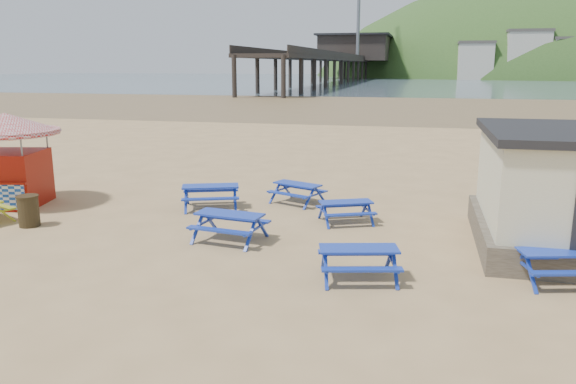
% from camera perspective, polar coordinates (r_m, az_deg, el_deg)
% --- Properties ---
extents(ground, '(400.00, 400.00, 0.00)m').
position_cam_1_polar(ground, '(16.11, -6.12, -4.37)').
color(ground, tan).
rests_on(ground, ground).
extents(wet_sand, '(400.00, 400.00, 0.00)m').
position_cam_1_polar(wet_sand, '(69.85, 9.13, 8.78)').
color(wet_sand, olive).
rests_on(wet_sand, ground).
extents(sea, '(400.00, 400.00, 0.00)m').
position_cam_1_polar(sea, '(184.63, 11.93, 11.09)').
color(sea, '#475966').
rests_on(sea, ground).
extents(picnic_table_blue_a, '(2.28, 2.06, 0.78)m').
position_cam_1_polar(picnic_table_blue_a, '(19.07, -7.85, -0.48)').
color(picnic_table_blue_a, navy).
rests_on(picnic_table_blue_a, ground).
extents(picnic_table_blue_b, '(2.08, 1.91, 0.70)m').
position_cam_1_polar(picnic_table_blue_b, '(19.58, 0.96, -0.13)').
color(picnic_table_blue_b, navy).
rests_on(picnic_table_blue_b, ground).
extents(picnic_table_blue_c, '(1.98, 1.81, 0.67)m').
position_cam_1_polar(picnic_table_blue_c, '(17.26, 5.89, -2.03)').
color(picnic_table_blue_c, navy).
rests_on(picnic_table_blue_c, ground).
extents(picnic_table_blue_d, '(2.05, 1.75, 0.78)m').
position_cam_1_polar(picnic_table_blue_d, '(15.50, -5.94, -3.55)').
color(picnic_table_blue_d, navy).
rests_on(picnic_table_blue_d, ground).
extents(picnic_table_blue_e, '(2.05, 1.79, 0.74)m').
position_cam_1_polar(picnic_table_blue_e, '(12.85, 7.18, -7.18)').
color(picnic_table_blue_e, navy).
rests_on(picnic_table_blue_e, ground).
extents(picnic_table_blue_f, '(2.03, 1.78, 0.73)m').
position_cam_1_polar(picnic_table_blue_f, '(13.91, 25.73, -6.85)').
color(picnic_table_blue_f, navy).
rests_on(picnic_table_blue_f, ground).
extents(ice_cream_kiosk, '(4.21, 4.21, 3.17)m').
position_cam_1_polar(ice_cream_kiosk, '(21.29, -26.57, 4.06)').
color(ice_cream_kiosk, '#921108').
rests_on(ice_cream_kiosk, ground).
extents(litter_bin, '(0.64, 0.64, 0.95)m').
position_cam_1_polar(litter_bin, '(18.47, -24.86, -1.73)').
color(litter_bin, '#362C19').
rests_on(litter_bin, ground).
extents(pier, '(24.00, 220.00, 39.29)m').
position_cam_1_polar(pier, '(194.12, 6.63, 12.96)').
color(pier, black).
rests_on(pier, ground).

